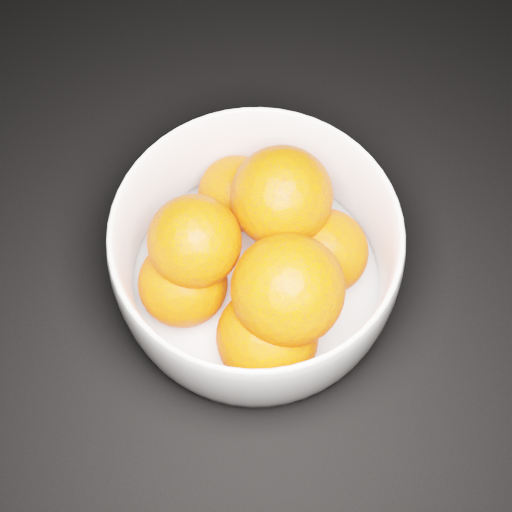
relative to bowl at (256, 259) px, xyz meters
The scene contains 2 objects.
bowl is the anchor object (origin of this frame).
orange_pile 0.01m from the bowl, 35.25° to the right, with size 0.17×0.17×0.12m.
Camera 1 is at (0.34, 0.07, 0.56)m, focal length 50.00 mm.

